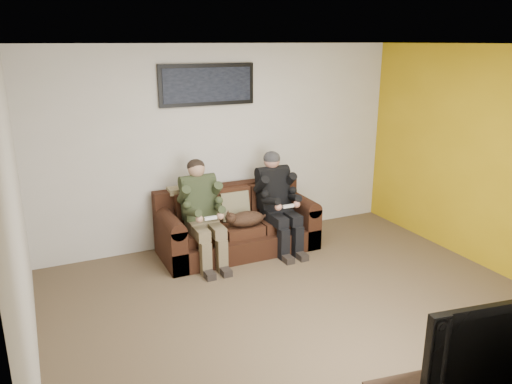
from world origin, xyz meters
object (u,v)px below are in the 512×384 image
sofa (236,226)px  person_left (202,207)px  person_right (277,196)px  television (493,340)px  cat (245,219)px  framed_poster (207,85)px

sofa → person_left: size_ratio=1.59×
person_right → person_left: bearing=-180.0°
television → person_right: bearing=93.6°
person_left → person_right: size_ratio=0.99×
person_left → cat: size_ratio=1.91×
person_right → framed_poster: framed_poster is taller
person_right → cat: bearing=-168.9°
person_right → framed_poster: 1.67m
sofa → television: size_ratio=1.73×
person_left → television: bearing=-78.9°
cat → framed_poster: (-0.21, 0.66, 1.60)m
person_left → television: (0.71, -3.61, 0.12)m
framed_poster → television: framed_poster is taller
person_left → framed_poster: 1.54m
framed_poster → person_right: bearing=-38.2°
television → cat: bearing=101.6°
framed_poster → television: 4.38m
sofa → person_left: (-0.51, -0.17, 0.39)m
sofa → person_left: bearing=-162.0°
framed_poster → television: (0.39, -4.17, -1.28)m
sofa → cat: (0.01, -0.26, 0.19)m
cat → sofa: bearing=93.0°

